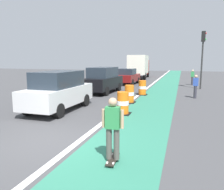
{
  "coord_description": "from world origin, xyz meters",
  "views": [
    {
      "loc": [
        4.01,
        -6.03,
        2.62
      ],
      "look_at": [
        1.11,
        3.24,
        1.1
      ],
      "focal_mm": 36.17,
      "sensor_mm": 36.0,
      "label": 1
    }
  ],
  "objects": [
    {
      "name": "parked_sedan_third",
      "position": [
        -1.67,
        17.71,
        0.83
      ],
      "size": [
        2.07,
        4.18,
        1.7
      ],
      "color": "maroon",
      "rests_on": "ground"
    },
    {
      "name": "pedestrian_waiting",
      "position": [
        4.89,
        10.29,
        0.86
      ],
      "size": [
        0.34,
        0.2,
        1.61
      ],
      "color": "#33333D",
      "rests_on": "ground"
    },
    {
      "name": "parked_suv_nearest",
      "position": [
        -2.09,
        4.2,
        1.04
      ],
      "size": [
        1.95,
        4.62,
        2.04
      ],
      "color": "silver",
      "rests_on": "ground"
    },
    {
      "name": "traffic_barrel_front",
      "position": [
        1.31,
        4.37,
        0.53
      ],
      "size": [
        0.73,
        0.73,
        1.09
      ],
      "color": "orange",
      "rests_on": "ground"
    },
    {
      "name": "traffic_light_corner",
      "position": [
        5.61,
        15.71,
        3.5
      ],
      "size": [
        0.41,
        0.32,
        5.1
      ],
      "color": "#2D2D2D",
      "rests_on": "ground"
    },
    {
      "name": "bike_lane_strip",
      "position": [
        2.4,
        12.0,
        0.0
      ],
      "size": [
        2.5,
        80.0,
        0.01
      ],
      "primitive_type": "cube",
      "color": "#2D755B",
      "rests_on": "ground"
    },
    {
      "name": "ground_plane",
      "position": [
        0.0,
        0.0,
        0.0
      ],
      "size": [
        100.0,
        100.0,
        0.0
      ],
      "primitive_type": "plane",
      "color": "#424244"
    },
    {
      "name": "lane_divider_stripe",
      "position": [
        0.9,
        12.0,
        0.01
      ],
      "size": [
        0.2,
        80.0,
        0.01
      ],
      "primitive_type": "cube",
      "color": "silver",
      "rests_on": "ground"
    },
    {
      "name": "delivery_truck_down_block",
      "position": [
        -1.92,
        25.82,
        1.85
      ],
      "size": [
        2.77,
        7.73,
        3.23
      ],
      "color": "silver",
      "rests_on": "ground"
    },
    {
      "name": "pedestrian_crossing",
      "position": [
        5.0,
        18.94,
        0.86
      ],
      "size": [
        0.34,
        0.2,
        1.61
      ],
      "color": "#33333D",
      "rests_on": "ground"
    },
    {
      "name": "traffic_barrel_back",
      "position": [
        1.16,
        10.71,
        0.53
      ],
      "size": [
        0.73,
        0.73,
        1.09
      ],
      "color": "orange",
      "rests_on": "ground"
    },
    {
      "name": "traffic_barrel_mid",
      "position": [
        0.93,
        7.37,
        0.53
      ],
      "size": [
        0.73,
        0.73,
        1.09
      ],
      "color": "orange",
      "rests_on": "ground"
    },
    {
      "name": "skateboarder_on_lane",
      "position": [
        2.38,
        -0.76,
        0.91
      ],
      "size": [
        0.57,
        0.81,
        1.69
      ],
      "color": "black",
      "rests_on": "ground"
    },
    {
      "name": "parked_suv_second",
      "position": [
        -2.06,
        10.97,
        1.04
      ],
      "size": [
        2.1,
        4.69,
        2.04
      ],
      "color": "black",
      "rests_on": "ground"
    }
  ]
}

